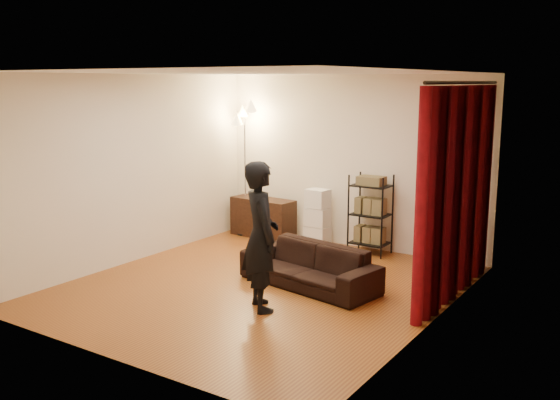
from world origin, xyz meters
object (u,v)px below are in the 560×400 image
Objects in this scene: sofa at (309,266)px; floor_lamp at (245,171)px; media_cabinet at (263,218)px; person at (261,236)px; wire_shelf at (370,214)px; storage_boxes at (317,217)px.

floor_lamp reaches higher than sofa.
sofa is 1.65× the size of media_cabinet.
person is 2.86m from wire_shelf.
media_cabinet is at bearing 4.45° from floor_lamp.
wire_shelf reaches higher than media_cabinet.
floor_lamp is at bearing -170.82° from media_cabinet.
storage_boxes reaches higher than sofa.
sofa is 2.71m from media_cabinet.
wire_shelf reaches higher than sofa.
floor_lamp reaches higher than person.
sofa is 1.52× the size of wire_shelf.
person is at bearing -72.41° from storage_boxes.
media_cabinet is 1.04m from storage_boxes.
floor_lamp is (-2.35, 1.80, 0.84)m from sofa.
sofa is 1.07× the size of person.
media_cabinet is (-2.00, 1.83, 0.06)m from sofa.
storage_boxes is (1.03, 0.05, 0.13)m from media_cabinet.
sofa is 3.07m from floor_lamp.
storage_boxes is (-0.91, 2.87, -0.41)m from person.
storage_boxes is 0.41× the size of floor_lamp.
person reaches higher than sofa.
floor_lamp reaches higher than wire_shelf.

